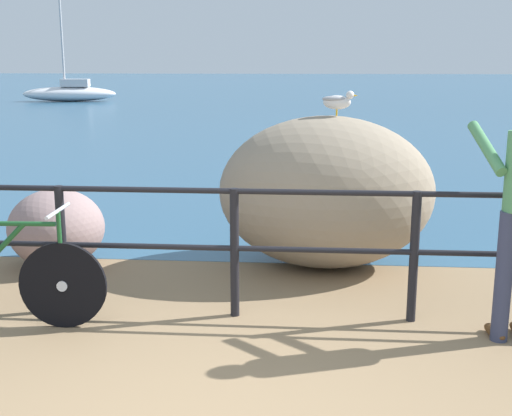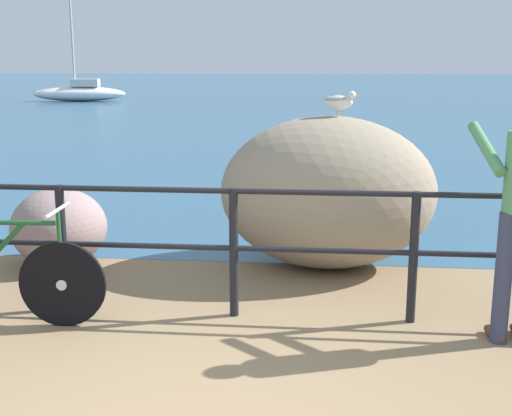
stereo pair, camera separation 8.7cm
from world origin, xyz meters
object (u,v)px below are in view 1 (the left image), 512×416
at_px(seagull, 337,101).
at_px(sailboat, 70,93).
at_px(breakwater_boulder_main, 326,192).
at_px(breakwater_boulder_left, 56,228).

distance_m(seagull, sailboat, 27.76).
xyz_separation_m(breakwater_boulder_main, sailboat, (-11.64, 25.13, -0.31)).
bearing_deg(sailboat, breakwater_boulder_left, 100.91).
distance_m(breakwater_boulder_main, breakwater_boulder_left, 2.63).
relative_size(breakwater_boulder_main, seagull, 6.02).
height_order(breakwater_boulder_left, seagull, seagull).
relative_size(breakwater_boulder_main, breakwater_boulder_left, 2.24).
distance_m(breakwater_boulder_main, seagull, 0.87).
bearing_deg(seagull, sailboat, 125.22).
relative_size(breakwater_boulder_left, sailboat, 0.19).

